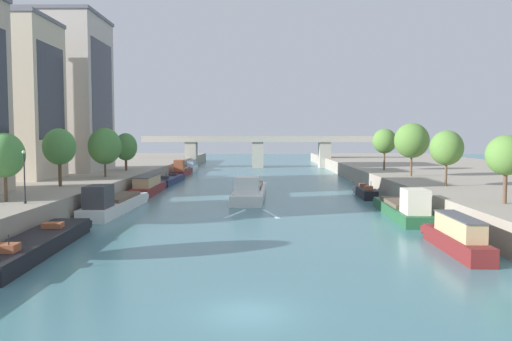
# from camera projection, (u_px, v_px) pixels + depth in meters

# --- Properties ---
(ground_plane) EXTENTS (400.00, 400.00, 0.00)m
(ground_plane) POSITION_uv_depth(u_px,v_px,m) (247.00, 313.00, 23.08)
(ground_plane) COLOR teal
(quay_left) EXTENTS (36.00, 170.00, 2.46)m
(quay_left) POSITION_uv_depth(u_px,v_px,m) (30.00, 180.00, 78.15)
(quay_left) COLOR gray
(quay_left) RESTS_ON ground
(quay_right) EXTENTS (36.00, 170.00, 2.46)m
(quay_right) POSITION_uv_depth(u_px,v_px,m) (484.00, 180.00, 77.59)
(quay_right) COLOR gray
(quay_right) RESTS_ON ground
(barge_midriver) EXTENTS (4.36, 19.57, 3.27)m
(barge_midriver) POSITION_uv_depth(u_px,v_px,m) (250.00, 191.00, 64.89)
(barge_midriver) COLOR silver
(barge_midriver) RESTS_ON ground
(wake_behind_barge) EXTENTS (5.60, 5.99, 0.03)m
(wake_behind_barge) POSITION_uv_depth(u_px,v_px,m) (253.00, 214.00, 52.20)
(wake_behind_barge) COLOR silver
(wake_behind_barge) RESTS_ON ground
(moored_boat_left_gap_after) EXTENTS (3.57, 16.87, 2.24)m
(moored_boat_left_gap_after) POSITION_uv_depth(u_px,v_px,m) (36.00, 244.00, 34.87)
(moored_boat_left_gap_after) COLOR black
(moored_boat_left_gap_after) RESTS_ON ground
(moored_boat_left_far) EXTENTS (3.27, 16.87, 3.27)m
(moored_boat_left_far) POSITION_uv_depth(u_px,v_px,m) (114.00, 203.00, 53.36)
(moored_boat_left_far) COLOR silver
(moored_boat_left_far) RESTS_ON ground
(moored_boat_left_upstream) EXTENTS (2.80, 14.49, 2.59)m
(moored_boat_left_upstream) POSITION_uv_depth(u_px,v_px,m) (148.00, 186.00, 70.42)
(moored_boat_left_upstream) COLOR maroon
(moored_boat_left_upstream) RESTS_ON ground
(moored_boat_left_midway) EXTENTS (3.04, 15.13, 2.15)m
(moored_boat_left_midway) POSITION_uv_depth(u_px,v_px,m) (170.00, 180.00, 86.16)
(moored_boat_left_midway) COLOR #1E284C
(moored_boat_left_midway) RESTS_ON ground
(moored_boat_left_downstream) EXTENTS (2.50, 14.53, 3.35)m
(moored_boat_left_downstream) POSITION_uv_depth(u_px,v_px,m) (182.00, 171.00, 102.21)
(moored_boat_left_downstream) COLOR maroon
(moored_boat_left_downstream) RESTS_ON ground
(moored_boat_left_second) EXTENTS (1.74, 10.05, 2.43)m
(moored_boat_left_second) POSITION_uv_depth(u_px,v_px,m) (192.00, 166.00, 117.03)
(moored_boat_left_second) COLOR silver
(moored_boat_left_second) RESTS_ON ground
(moored_boat_right_far) EXTENTS (1.86, 10.37, 2.57)m
(moored_boat_right_far) POSITION_uv_depth(u_px,v_px,m) (456.00, 236.00, 35.15)
(moored_boat_right_far) COLOR maroon
(moored_boat_right_far) RESTS_ON ground
(moored_boat_right_lone) EXTENTS (3.29, 15.70, 3.25)m
(moored_boat_right_lone) POSITION_uv_depth(u_px,v_px,m) (403.00, 208.00, 49.89)
(moored_boat_right_lone) COLOR #235633
(moored_boat_right_lone) RESTS_ON ground
(moored_boat_right_downstream) EXTENTS (2.04, 10.04, 2.28)m
(moored_boat_right_downstream) POSITION_uv_depth(u_px,v_px,m) (365.00, 192.00, 67.08)
(moored_boat_right_downstream) COLOR black
(moored_boat_right_downstream) RESTS_ON ground
(tree_left_by_lamp) EXTENTS (3.27, 3.27, 5.80)m
(tree_left_by_lamp) POSITION_uv_depth(u_px,v_px,m) (5.00, 155.00, 42.75)
(tree_left_by_lamp) COLOR brown
(tree_left_by_lamp) RESTS_ON quay_left
(tree_left_second) EXTENTS (3.54, 3.54, 6.34)m
(tree_left_second) POSITION_uv_depth(u_px,v_px,m) (59.00, 147.00, 55.50)
(tree_left_second) COLOR brown
(tree_left_second) RESTS_ON quay_left
(tree_left_nearest) EXTENTS (4.37, 4.37, 6.59)m
(tree_left_nearest) POSITION_uv_depth(u_px,v_px,m) (105.00, 146.00, 68.23)
(tree_left_nearest) COLOR brown
(tree_left_nearest) RESTS_ON quay_left
(tree_left_midway) EXTENTS (3.59, 3.59, 5.94)m
(tree_left_midway) POSITION_uv_depth(u_px,v_px,m) (126.00, 147.00, 81.29)
(tree_left_midway) COLOR brown
(tree_left_midway) RESTS_ON quay_left
(tree_right_second) EXTENTS (3.22, 3.22, 5.61)m
(tree_right_second) POSITION_uv_depth(u_px,v_px,m) (506.00, 155.00, 41.47)
(tree_right_second) COLOR brown
(tree_right_second) RESTS_ON quay_right
(tree_right_far) EXTENTS (3.59, 3.59, 6.13)m
(tree_right_far) POSITION_uv_depth(u_px,v_px,m) (447.00, 148.00, 55.80)
(tree_right_far) COLOR brown
(tree_right_far) RESTS_ON quay_right
(tree_right_nearest) EXTENTS (4.69, 4.69, 7.27)m
(tree_right_nearest) POSITION_uv_depth(u_px,v_px,m) (412.00, 141.00, 69.61)
(tree_right_nearest) COLOR brown
(tree_right_nearest) RESTS_ON quay_right
(tree_right_by_lamp) EXTENTS (3.83, 3.83, 6.66)m
(tree_right_by_lamp) POSITION_uv_depth(u_px,v_px,m) (385.00, 141.00, 82.09)
(tree_right_by_lamp) COLOR brown
(tree_right_by_lamp) RESTS_ON quay_right
(lamppost_left_bank) EXTENTS (0.28, 0.28, 4.36)m
(lamppost_left_bank) POSITION_uv_depth(u_px,v_px,m) (24.00, 174.00, 41.63)
(lamppost_left_bank) COLOR black
(lamppost_left_bank) RESTS_ON quay_left
(building_left_tall) EXTENTS (10.34, 10.52, 20.62)m
(building_left_tall) POSITION_uv_depth(u_px,v_px,m) (13.00, 98.00, 65.57)
(building_left_tall) COLOR beige
(building_left_tall) RESTS_ON quay_left
(building_left_middle) EXTENTS (14.44, 13.20, 24.28)m
(building_left_middle) POSITION_uv_depth(u_px,v_px,m) (58.00, 94.00, 80.24)
(building_left_middle) COLOR #BCB2A8
(building_left_middle) RESTS_ON quay_left
(bridge_far) EXTENTS (57.43, 4.40, 7.90)m
(bridge_far) POSITION_uv_depth(u_px,v_px,m) (258.00, 148.00, 127.64)
(bridge_far) COLOR #ADA899
(bridge_far) RESTS_ON ground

